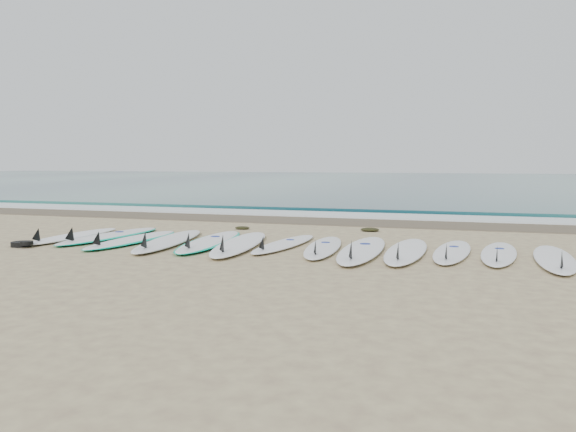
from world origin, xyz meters
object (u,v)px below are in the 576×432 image
(surfboard_0, at_px, (71,236))
(surfboard_12, at_px, (555,258))
(leash_coil, at_px, (22,244))
(surfboard_6, at_px, (283,244))

(surfboard_0, bearing_deg, surfboard_12, 0.58)
(surfboard_12, bearing_deg, leash_coil, -169.69)
(surfboard_6, relative_size, leash_coil, 5.13)
(surfboard_6, relative_size, surfboard_12, 0.93)
(surfboard_0, distance_m, leash_coil, 1.04)
(surfboard_6, height_order, surfboard_12, surfboard_12)
(leash_coil, bearing_deg, surfboard_0, 83.37)
(surfboard_6, bearing_deg, surfboard_0, -170.96)
(surfboard_12, height_order, leash_coil, surfboard_12)
(surfboard_0, relative_size, surfboard_6, 1.04)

